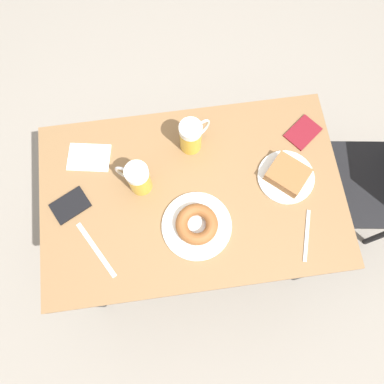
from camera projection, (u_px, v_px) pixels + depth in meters
The scene contains 11 objects.
ground_plane at pixel (192, 234), 2.05m from camera, with size 8.00×8.00×0.00m, color gray.
table at pixel (192, 199), 1.40m from camera, with size 0.68×1.08×0.75m.
plate_with_cake at pixel (287, 175), 1.33m from camera, with size 0.20×0.20×0.05m.
plate_with_donut at pixel (196, 225), 1.28m from camera, with size 0.24×0.24×0.05m.
beer_mug_left at pixel (138, 178), 1.27m from camera, with size 0.09×0.12×0.14m.
beer_mug_center at pixel (191, 136), 1.32m from camera, with size 0.09×0.12×0.14m.
napkin_folded at pixel (89, 157), 1.37m from camera, with size 0.13×0.17×0.00m.
fork at pixel (307, 235), 1.28m from camera, with size 0.18×0.07×0.00m.
knife at pixel (96, 250), 1.27m from camera, with size 0.21×0.13×0.00m.
passport_near_edge at pixel (70, 205), 1.32m from camera, with size 0.14×0.15×0.01m.
passport_far_edge at pixel (303, 132), 1.40m from camera, with size 0.15×0.15×0.01m.
Camera 1 is at (0.39, -0.05, 2.02)m, focal length 35.00 mm.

